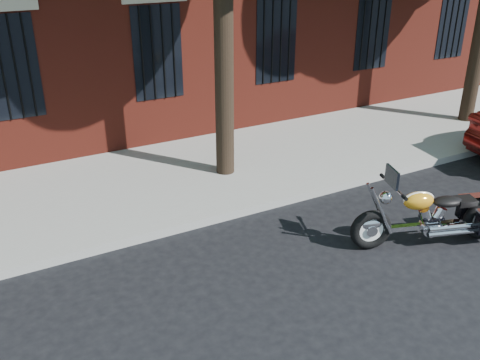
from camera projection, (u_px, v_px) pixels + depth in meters
ground at (282, 252)px, 8.34m from camera, size 120.00×120.00×0.00m
curb at (240, 211)px, 9.41m from camera, size 40.00×0.16×0.15m
sidewalk at (196, 173)px, 10.91m from camera, size 40.00×3.60×0.15m
motorcycle at (437, 217)px, 8.42m from camera, size 2.49×1.32×1.36m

